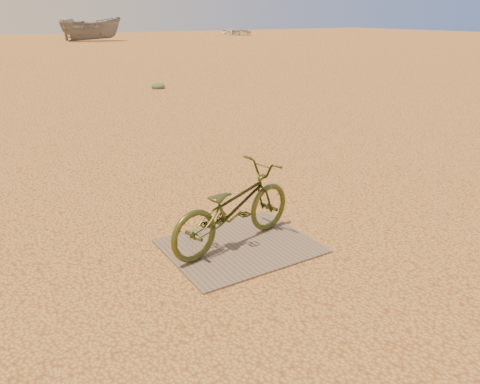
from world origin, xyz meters
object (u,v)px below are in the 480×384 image
bicycle (233,207)px  boat_mid_right (91,29)px  plywood_board (240,246)px  boat_far_right (239,31)px

bicycle → boat_mid_right: 41.69m
plywood_board → bicycle: (-0.04, 0.07, 0.44)m
boat_mid_right → boat_far_right: size_ratio=1.28×
plywood_board → boat_mid_right: (9.32, 40.69, 1.01)m
boat_far_right → bicycle: bearing=-135.7°
boat_far_right → plywood_board: bearing=-135.6°
bicycle → boat_far_right: 52.13m
plywood_board → boat_mid_right: 41.76m
bicycle → boat_mid_right: bearing=-25.3°
boat_mid_right → plywood_board: bearing=-177.4°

